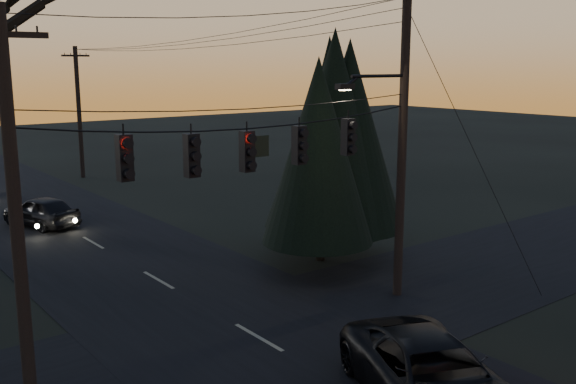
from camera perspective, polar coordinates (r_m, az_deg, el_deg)
main_road at (r=26.29m, az=-15.35°, el=-5.32°), size 8.00×120.00×0.02m
cross_road at (r=17.96m, az=-2.64°, el=-12.80°), size 60.00×7.00×0.02m
utility_pole_right at (r=21.36m, az=9.66°, el=-8.97°), size 5.00×0.30×10.00m
utility_pole_far_r at (r=44.64m, az=-17.75°, el=1.26°), size 1.80×0.30×8.50m
span_signal_assembly at (r=16.40m, az=-3.49°, el=3.89°), size 11.50×0.44×1.61m
evergreen_right at (r=23.72m, az=2.99°, el=4.43°), size 4.67×4.67×7.84m
suv_near at (r=14.59m, az=12.69°, el=-15.75°), size 4.50×6.07×1.53m
sedan_oncoming_a at (r=31.55m, az=-21.10°, el=-1.63°), size 2.85×4.46×1.41m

